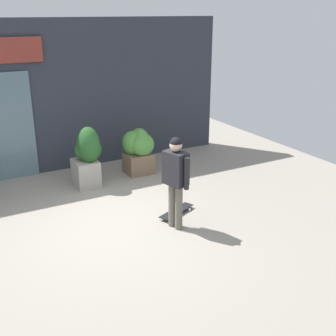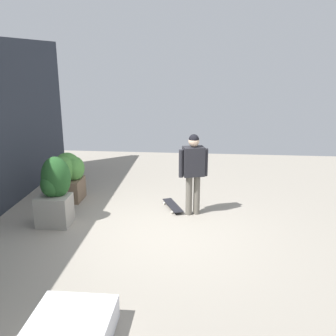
% 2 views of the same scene
% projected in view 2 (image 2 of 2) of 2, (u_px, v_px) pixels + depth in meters
% --- Properties ---
extents(ground_plane, '(12.00, 12.00, 0.00)m').
position_uv_depth(ground_plane, '(158.00, 232.00, 7.04)').
color(ground_plane, gray).
extents(skateboarder, '(0.36, 0.57, 1.64)m').
position_uv_depth(skateboarder, '(193.00, 167.00, 7.57)').
color(skateboarder, '#666056').
rests_on(skateboarder, ground_plane).
extents(skateboard, '(0.83, 0.50, 0.08)m').
position_uv_depth(skateboard, '(173.00, 205.00, 8.13)').
color(skateboard, black).
rests_on(skateboard, ground_plane).
extents(planter_box_left, '(0.67, 0.66, 1.06)m').
position_uv_depth(planter_box_left, '(69.00, 174.00, 8.48)').
color(planter_box_left, brown).
rests_on(planter_box_left, ground_plane).
extents(planter_box_mid, '(0.63, 0.63, 1.31)m').
position_uv_depth(planter_box_mid, '(55.00, 190.00, 7.23)').
color(planter_box_mid, gray).
rests_on(planter_box_mid, ground_plane).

